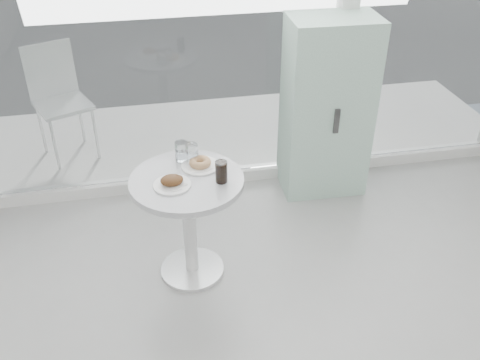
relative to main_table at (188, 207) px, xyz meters
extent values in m
cube|color=white|center=(0.50, 1.10, -0.50)|extent=(5.00, 0.12, 0.10)
cube|color=white|center=(1.40, 1.10, 0.95)|extent=(0.14, 0.14, 3.00)
cube|color=white|center=(-0.27, 1.10, 0.85)|extent=(3.21, 0.02, 2.60)
cube|color=white|center=(2.17, 1.10, 0.85)|extent=(1.41, 0.02, 2.60)
cylinder|color=silver|center=(0.00, 0.00, -0.54)|extent=(0.44, 0.44, 0.03)
cylinder|color=silver|center=(0.00, 0.00, -0.18)|extent=(0.09, 0.09, 0.70)
cylinder|color=silver|center=(0.00, 0.00, 0.20)|extent=(0.72, 0.72, 0.04)
cube|color=white|center=(0.50, 1.90, -0.53)|extent=(5.60, 1.60, 0.05)
cube|color=#92BBA8|center=(1.22, 0.88, 0.18)|extent=(0.69, 0.47, 1.46)
cube|color=#333333|center=(1.22, 0.64, 0.18)|extent=(0.04, 0.02, 0.20)
cylinder|color=silver|center=(-1.00, 1.50, -0.25)|extent=(0.03, 0.03, 0.49)
cylinder|color=silver|center=(-0.66, 1.64, -0.25)|extent=(0.03, 0.03, 0.49)
cylinder|color=silver|center=(-1.15, 1.84, -0.25)|extent=(0.03, 0.03, 0.49)
cylinder|color=silver|center=(-0.81, 1.98, -0.25)|extent=(0.03, 0.03, 0.49)
cube|color=silver|center=(-0.91, 1.74, 0.00)|extent=(0.57, 0.57, 0.03)
cube|color=silver|center=(-0.99, 1.93, 0.27)|extent=(0.41, 0.19, 0.49)
cylinder|color=white|center=(-0.09, -0.06, 0.23)|extent=(0.23, 0.23, 0.01)
cube|color=white|center=(-0.07, -0.07, 0.24)|extent=(0.14, 0.14, 0.00)
ellipsoid|color=#351D0E|center=(-0.09, -0.06, 0.26)|extent=(0.14, 0.11, 0.06)
ellipsoid|color=#351D0E|center=(-0.06, -0.04, 0.25)|extent=(0.07, 0.06, 0.04)
cylinder|color=white|center=(0.10, 0.13, 0.23)|extent=(0.24, 0.24, 0.01)
torus|color=#AC7C4F|center=(0.10, 0.13, 0.25)|extent=(0.14, 0.14, 0.05)
cylinder|color=white|center=(0.00, 0.23, 0.29)|extent=(0.08, 0.08, 0.13)
cylinder|color=white|center=(0.00, 0.23, 0.26)|extent=(0.07, 0.07, 0.07)
cylinder|color=white|center=(0.06, 0.19, 0.29)|extent=(0.08, 0.08, 0.13)
cylinder|color=white|center=(0.06, 0.19, 0.26)|extent=(0.07, 0.07, 0.07)
cylinder|color=white|center=(0.21, -0.07, 0.29)|extent=(0.07, 0.07, 0.14)
cylinder|color=black|center=(0.21, -0.07, 0.28)|extent=(0.06, 0.06, 0.13)
camera|label=1|loc=(-0.22, -2.79, 2.03)|focal=40.00mm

